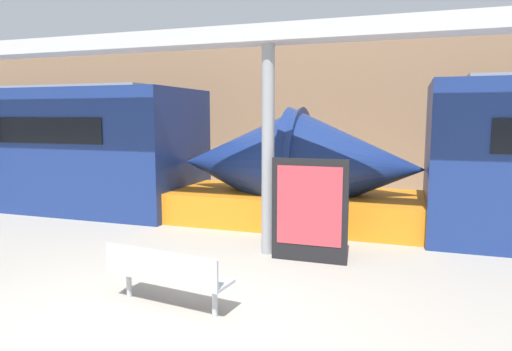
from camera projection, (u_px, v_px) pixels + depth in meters
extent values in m
plane|color=#A8A093|center=(162.00, 331.00, 5.18)|extent=(60.00, 60.00, 0.00)
cube|color=#937051|center=(328.00, 114.00, 15.07)|extent=(56.00, 0.20, 5.00)
cone|color=navy|center=(355.00, 167.00, 9.94)|extent=(2.93, 2.63, 2.63)
cube|color=orange|center=(366.00, 212.00, 9.98)|extent=(2.64, 2.46, 0.70)
cone|color=navy|center=(242.00, 163.00, 10.77)|extent=(2.93, 2.63, 2.63)
cube|color=orange|center=(231.00, 203.00, 10.98)|extent=(2.64, 2.46, 0.70)
cube|color=#ADB2B7|center=(169.00, 276.00, 5.82)|extent=(1.73, 0.66, 0.04)
cube|color=#ADB2B7|center=(159.00, 265.00, 5.62)|extent=(1.68, 0.26, 0.36)
cylinder|color=#ADB2B7|center=(129.00, 283.00, 6.14)|extent=(0.07, 0.07, 0.38)
cylinder|color=#ADB2B7|center=(215.00, 301.00, 5.55)|extent=(0.07, 0.07, 0.38)
cube|color=black|center=(309.00, 211.00, 7.55)|extent=(1.28, 0.06, 1.74)
cube|color=#B73842|center=(309.00, 206.00, 7.51)|extent=(1.09, 0.01, 1.32)
cylinder|color=gray|center=(268.00, 151.00, 7.92)|extent=(0.22, 0.22, 3.65)
cube|color=#B7B7BC|center=(268.00, 35.00, 7.66)|extent=(28.00, 0.60, 0.28)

